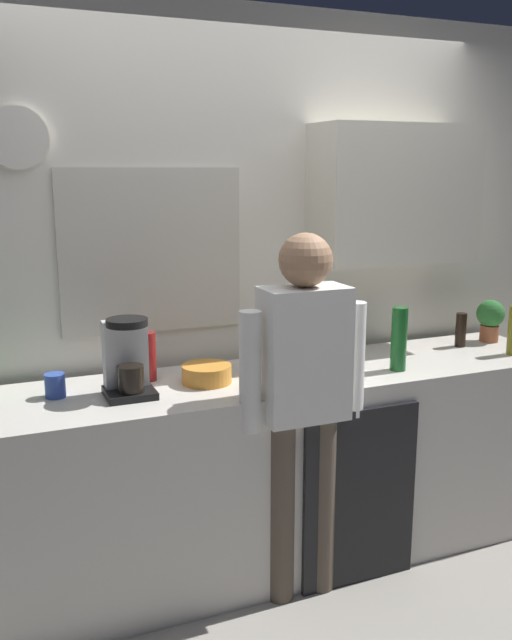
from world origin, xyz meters
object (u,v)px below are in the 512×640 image
Objects in this scene: dish_soap at (310,346)px; person_at_sink at (303,389)px; potted_plant at (490,318)px; bottle_green_wine at (399,339)px; cup_blue_mug at (55,385)px; mixing_bowl at (207,374)px; coffee_maker at (127,361)px; bottle_red_vinegar at (149,357)px; bottle_amber_beer at (251,349)px; bottle_dark_sauce at (461,330)px.

person_at_sink reaches higher than dish_soap.
potted_plant is at bearing 18.66° from person_at_sink.
cup_blue_mug is at bearing 172.27° from bottle_green_wine.
mixing_bowl is 0.45m from person_at_sink.
coffee_maker is 0.74m from person_at_sink.
bottle_red_vinegar is 0.27m from mixing_bowl.
bottle_green_wine is (1.25, -0.13, 0.00)m from coffee_maker.
dish_soap is at bearing 13.44° from mixing_bowl.
bottle_green_wine is at bearing -7.73° from cup_blue_mug.
bottle_amber_beer is 2.30× the size of cup_blue_mug.
bottle_dark_sauce is 2.09m from cup_blue_mug.
cup_blue_mug is 1.22m from dish_soap.
bottle_amber_beer is at bearing -165.71° from dish_soap.
dish_soap is (0.93, 0.17, -0.07)m from coffee_maker.
bottle_green_wine is at bearing -5.91° from coffee_maker.
mixing_bowl is 0.60m from dish_soap.
person_at_sink reaches higher than mixing_bowl.
mixing_bowl is (0.23, -0.13, -0.07)m from bottle_red_vinegar.
person_at_sink is (0.55, -0.44, -0.09)m from bottle_red_vinegar.
potted_plant is 1.09m from dish_soap.
coffee_maker is at bearing -176.24° from bottle_dark_sauce.
bottle_red_vinegar is 0.14× the size of person_at_sink.
coffee_maker reaches higher than bottle_dark_sauce.
coffee_maker is at bearing 158.00° from person_at_sink.
bottle_red_vinegar is 0.81m from dish_soap.
person_at_sink reaches higher than bottle_red_vinegar.
bottle_amber_beer is 1.05× the size of mixing_bowl.
dish_soap is 0.52m from person_at_sink.
bottle_amber_beer is 0.25m from mixing_bowl.
cup_blue_mug is at bearing 164.54° from coffee_maker.
bottle_green_wine is 0.82m from potted_plant.
potted_plant is (0.77, 0.28, -0.02)m from bottle_green_wine.
dish_soap is (0.81, 0.01, -0.03)m from bottle_red_vinegar.
bottle_dark_sauce is (1.21, 0.04, -0.03)m from bottle_amber_beer.
bottle_amber_beer is 0.69m from bottle_green_wine.
potted_plant is at bearing 4.03° from mixing_bowl.
mixing_bowl is (0.64, -0.05, -0.01)m from cup_blue_mug.
cup_blue_mug is 2.31m from potted_plant.
bottle_red_vinegar is at bearing 10.51° from cup_blue_mug.
coffee_maker reaches higher than bottle_amber_beer.
dish_soap is (-0.87, 0.05, -0.01)m from bottle_dark_sauce.
bottle_green_wine is 1.30× the size of potted_plant.
mixing_bowl is 0.96× the size of potted_plant.
bottle_amber_beer and potted_plant have the same top height.
dish_soap is (1.22, 0.09, 0.03)m from cup_blue_mug.
bottle_green_wine is at bearing -43.63° from dish_soap.
bottle_red_vinegar reaches higher than bottle_dark_sauce.
bottle_amber_beer is at bearing 162.43° from bottle_green_wine.
bottle_amber_beer is at bearing 104.45° from person_at_sink.
bottle_amber_beer is 1.05× the size of bottle_red_vinegar.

